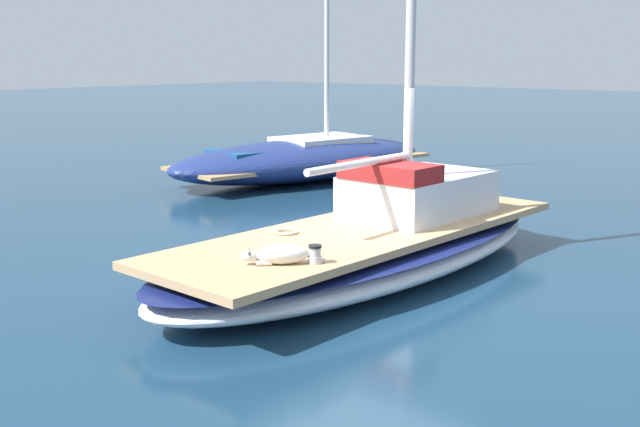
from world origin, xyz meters
name	(u,v)px	position (x,y,z in m)	size (l,w,h in m)	color
ground_plane	(367,274)	(0.00, 0.00, 0.00)	(120.00, 120.00, 0.00)	navy
sailboat_main	(367,251)	(0.00, 0.00, 0.34)	(2.83, 7.34, 0.66)	white
mast_main	(405,0)	(0.04, 0.74, 3.68)	(0.14, 2.27, 6.74)	silver
cabin_house	(416,192)	(0.05, 1.12, 1.01)	(1.49, 2.28, 0.84)	silver
dog_white	(279,255)	(0.35, -2.13, 0.77)	(0.72, 0.75, 0.22)	silver
deck_winch	(315,255)	(0.64, -1.85, 0.76)	(0.16, 0.16, 0.21)	#B7B7BC
coiled_rope	(286,232)	(-0.61, -0.97, 0.68)	(0.32, 0.32, 0.04)	beige
moored_boat_port_side	(303,158)	(-6.08, 5.67, 0.53)	(4.05, 7.63, 6.83)	navy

